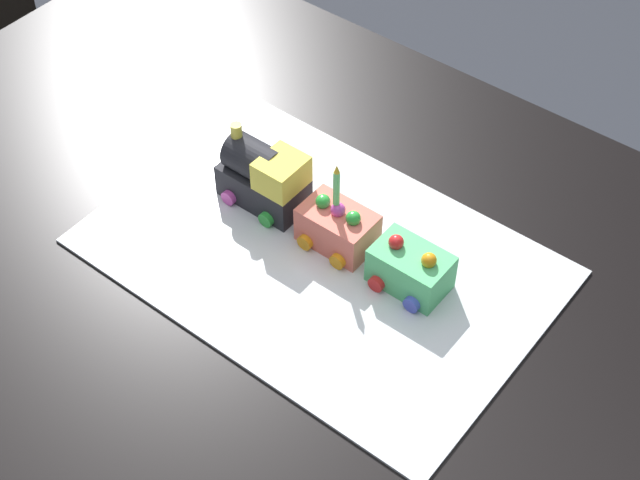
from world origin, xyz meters
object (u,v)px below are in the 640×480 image
cake_car_flatbed_coral (338,227)px  birthday_candle (337,185)px  dining_table (275,306)px  cake_car_gondola_mint_green (411,268)px  cake_locomotive (264,176)px

cake_car_flatbed_coral → birthday_candle: bearing=-180.0°
dining_table → birthday_candle: 0.23m
birthday_candle → cake_car_gondola_mint_green: bearing=0.0°
cake_locomotive → cake_car_gondola_mint_green: (0.25, 0.00, -0.02)m
cake_locomotive → cake_car_gondola_mint_green: cake_locomotive is taller
cake_car_flatbed_coral → birthday_candle: 0.08m
cake_car_gondola_mint_green → dining_table: bearing=-157.3°
dining_table → birthday_candle: birthday_candle is taller
cake_car_flatbed_coral → cake_locomotive: bearing=-180.0°
cake_car_gondola_mint_green → cake_car_flatbed_coral: bearing=180.0°
cake_locomotive → cake_car_flatbed_coral: cake_locomotive is taller
cake_car_gondola_mint_green → birthday_candle: (-0.12, -0.00, 0.08)m
dining_table → cake_car_gondola_mint_green: size_ratio=14.00×
cake_car_flatbed_coral → dining_table: bearing=-127.3°
birthday_candle → dining_table: bearing=-125.7°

